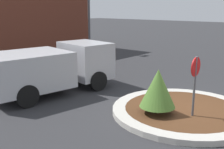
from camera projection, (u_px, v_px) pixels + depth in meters
The scene contains 6 objects.
ground_plane at pixel (183, 113), 9.45m from camera, with size 120.00×120.00×0.00m, color #2D2D30.
traffic_island at pixel (183, 111), 9.43m from camera, with size 4.74×4.74×0.18m.
stop_sign at pixel (195, 78), 8.50m from camera, with size 0.60×0.07×2.05m.
island_shrub at pixel (158, 88), 8.78m from camera, with size 1.13×1.13×1.44m.
utility_truck at pixel (51, 67), 11.58m from camera, with size 5.42×3.04×1.95m.
light_pole at pixel (89, 7), 21.09m from camera, with size 0.70×0.30×5.96m.
Camera 1 is at (-8.30, -3.95, 3.49)m, focal length 45.00 mm.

